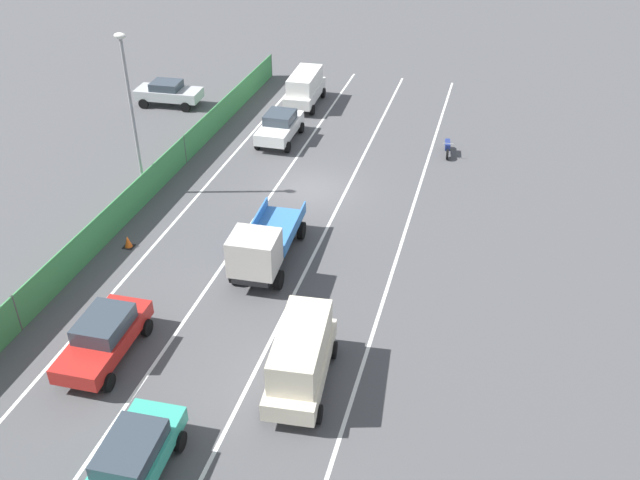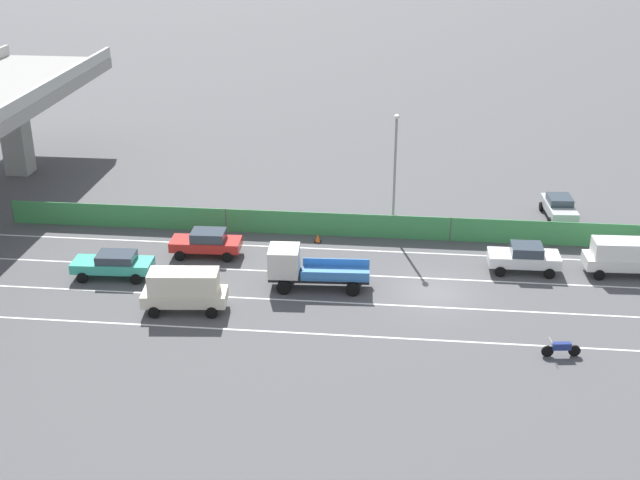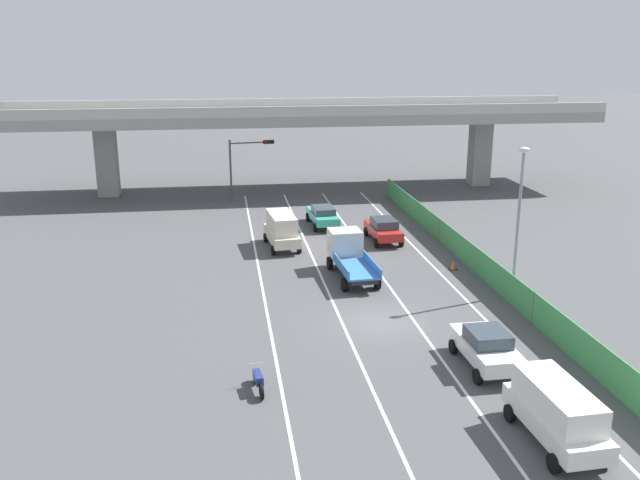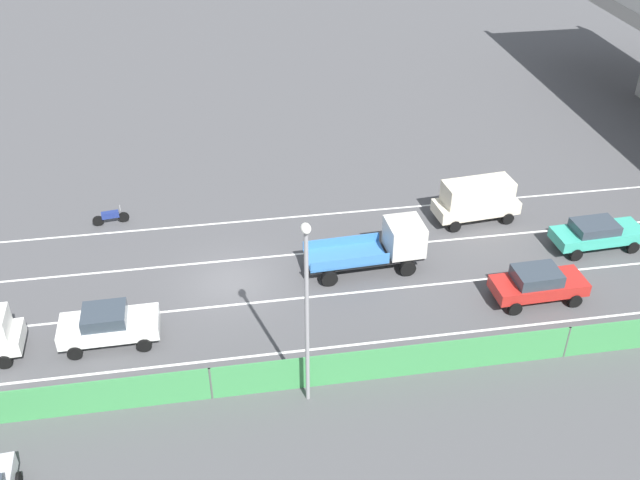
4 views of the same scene
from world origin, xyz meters
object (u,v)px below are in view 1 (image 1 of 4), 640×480
object	(u,v)px
parked_wagon_silver	(168,92)
car_taxi_teal	(129,464)
motorcycle	(447,147)
car_van_white	(305,87)
car_sedan_white	(280,126)
traffic_cone	(128,242)
car_van_cream	(301,356)
car_sedan_red	(104,336)
flatbed_truck_blue	(262,248)
street_lamp	(130,102)

from	to	relation	value
parked_wagon_silver	car_taxi_teal	bearing A→B (deg)	113.77
car_taxi_teal	motorcycle	bearing A→B (deg)	-104.34
car_van_white	parked_wagon_silver	bearing A→B (deg)	15.82
car_sedan_white	parked_wagon_silver	bearing A→B (deg)	-21.13
car_sedan_white	traffic_cone	size ratio (longest dim) A/B	7.63
car_van_cream	parked_wagon_silver	size ratio (longest dim) A/B	1.09
car_van_cream	car_sedan_white	bearing A→B (deg)	-69.84
car_sedan_red	car_van_white	bearing A→B (deg)	-90.08
car_van_cream	car_taxi_teal	xyz separation A→B (m)	(3.61, 5.22, -0.44)
flatbed_truck_blue	street_lamp	size ratio (longest dim) A/B	0.72
car_sedan_white	car_taxi_teal	distance (m)	24.44
car_sedan_white	car_van_white	xyz separation A→B (m)	(0.18, -5.84, 0.30)
car_sedan_white	street_lamp	world-z (taller)	street_lamp
flatbed_truck_blue	motorcycle	bearing A→B (deg)	-114.42
motorcycle	car_sedan_white	bearing A→B (deg)	4.19
car_sedan_white	motorcycle	distance (m)	9.77
car_van_white	flatbed_truck_blue	bearing A→B (deg)	101.00
car_van_white	flatbed_truck_blue	world-z (taller)	flatbed_truck_blue
parked_wagon_silver	street_lamp	xyz separation A→B (m)	(-4.07, 11.37, 4.00)
car_taxi_teal	motorcycle	xyz separation A→B (m)	(-6.37, -24.92, -0.41)
car_van_white	parked_wagon_silver	size ratio (longest dim) A/B	1.08
motorcycle	traffic_cone	distance (m)	18.55
flatbed_truck_blue	traffic_cone	size ratio (longest dim) A/B	10.55
motorcycle	traffic_cone	bearing A→B (deg)	46.61
car_sedan_white	street_lamp	xyz separation A→B (m)	(4.73, 7.97, 3.96)
street_lamp	traffic_cone	world-z (taller)	street_lamp
car_sedan_red	car_van_white	size ratio (longest dim) A/B	0.94
car_van_cream	car_taxi_teal	size ratio (longest dim) A/B	0.99
car_van_white	car_van_cream	bearing A→B (deg)	106.06
parked_wagon_silver	street_lamp	bearing A→B (deg)	109.71
car_van_cream	motorcycle	bearing A→B (deg)	-97.98
flatbed_truck_blue	car_van_cream	bearing A→B (deg)	120.31
street_lamp	traffic_cone	size ratio (longest dim) A/B	14.73
car_sedan_white	car_van_cream	world-z (taller)	car_van_cream
flatbed_truck_blue	traffic_cone	bearing A→B (deg)	-2.33
car_sedan_red	car_van_cream	distance (m)	7.21
flatbed_truck_blue	car_taxi_teal	bearing A→B (deg)	89.35
car_sedan_red	street_lamp	xyz separation A→B (m)	(4.51, -11.47, 3.97)
car_sedan_white	car_van_cream	distance (m)	20.23
motorcycle	street_lamp	bearing A→B (deg)	30.98
car_taxi_teal	motorcycle	world-z (taller)	car_taxi_teal
car_sedan_red	car_taxi_teal	size ratio (longest dim) A/B	0.93
car_taxi_teal	traffic_cone	world-z (taller)	car_taxi_teal
parked_wagon_silver	street_lamp	world-z (taller)	street_lamp
car_van_white	parked_wagon_silver	world-z (taller)	car_van_white
car_sedan_white	street_lamp	size ratio (longest dim) A/B	0.52
motorcycle	parked_wagon_silver	size ratio (longest dim) A/B	0.45
car_sedan_white	flatbed_truck_blue	xyz separation A→B (m)	(-3.49, 13.03, 0.32)
car_van_white	car_sedan_white	bearing A→B (deg)	91.76
car_van_white	street_lamp	distance (m)	14.99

